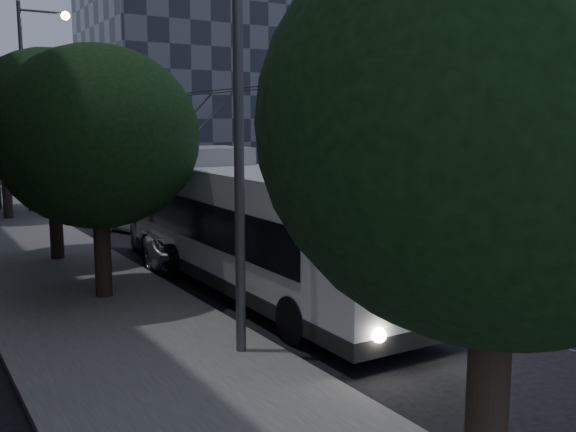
% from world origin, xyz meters
% --- Properties ---
extents(ground, '(120.00, 120.00, 0.00)m').
position_xyz_m(ground, '(0.00, 0.00, 0.00)').
color(ground, black).
rests_on(ground, ground).
extents(tram_rails, '(4.52, 90.00, 0.02)m').
position_xyz_m(tram_rails, '(2.50, 20.00, 0.01)').
color(tram_rails, gray).
rests_on(tram_rails, ground).
extents(overhead_wires, '(2.23, 90.00, 6.00)m').
position_xyz_m(overhead_wires, '(-4.97, 20.00, 3.47)').
color(overhead_wires, black).
rests_on(overhead_wires, ground).
extents(building_distant_right, '(22.00, 18.00, 24.00)m').
position_xyz_m(building_distant_right, '(18.00, 55.00, 12.00)').
color(building_distant_right, '#353A43').
rests_on(building_distant_right, ground).
extents(trolleybus, '(2.96, 13.31, 5.63)m').
position_xyz_m(trolleybus, '(-3.14, 2.85, 1.82)').
color(trolleybus, silver).
rests_on(trolleybus, ground).
extents(pickup_silver, '(3.72, 6.20, 1.61)m').
position_xyz_m(pickup_silver, '(-3.29, 8.00, 0.81)').
color(pickup_silver, '#AFB1B8').
rests_on(pickup_silver, ground).
extents(car_white_a, '(2.65, 3.96, 1.25)m').
position_xyz_m(car_white_a, '(-2.78, 14.00, 0.63)').
color(car_white_a, silver).
rests_on(car_white_a, ground).
extents(car_white_b, '(2.05, 4.91, 1.42)m').
position_xyz_m(car_white_b, '(-4.30, 21.40, 0.71)').
color(car_white_b, silver).
rests_on(car_white_b, ground).
extents(car_white_c, '(1.77, 4.08, 1.31)m').
position_xyz_m(car_white_c, '(-2.70, 28.02, 0.65)').
color(car_white_c, white).
rests_on(car_white_c, ground).
extents(car_white_d, '(3.32, 4.65, 1.47)m').
position_xyz_m(car_white_d, '(-3.90, 31.19, 0.74)').
color(car_white_d, silver).
rests_on(car_white_d, ground).
extents(tree_0, '(4.79, 4.79, 6.91)m').
position_xyz_m(tree_0, '(-6.50, -8.42, 4.74)').
color(tree_0, black).
rests_on(tree_0, ground).
extents(tree_1, '(5.26, 5.26, 6.73)m').
position_xyz_m(tree_1, '(-7.00, 4.06, 4.35)').
color(tree_1, black).
rests_on(tree_1, ground).
extents(tree_2, '(5.29, 5.29, 7.14)m').
position_xyz_m(tree_2, '(-7.00, 9.66, 4.75)').
color(tree_2, black).
rests_on(tree_2, ground).
extents(tree_3, '(5.11, 5.11, 7.17)m').
position_xyz_m(tree_3, '(-7.00, 20.28, 4.85)').
color(tree_3, black).
rests_on(tree_3, ground).
extents(streetlamp_near, '(2.30, 0.44, 9.44)m').
position_xyz_m(streetlamp_near, '(-5.39, -1.53, 5.72)').
color(streetlamp_near, '#515153').
rests_on(streetlamp_near, ground).
extents(streetlamp_far, '(2.55, 0.44, 10.63)m').
position_xyz_m(streetlamp_far, '(-5.24, 22.21, 6.37)').
color(streetlamp_far, '#515153').
rests_on(streetlamp_far, ground).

